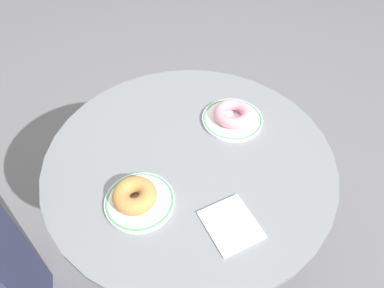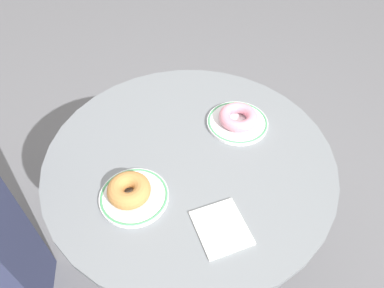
{
  "view_description": "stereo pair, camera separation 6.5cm",
  "coord_description": "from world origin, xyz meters",
  "views": [
    {
      "loc": [
        -0.34,
        -0.51,
        1.46
      ],
      "look_at": [
        0.01,
        -0.0,
        0.78
      ],
      "focal_mm": 32.82,
      "sensor_mm": 36.0,
      "label": 1
    },
    {
      "loc": [
        -0.29,
        -0.55,
        1.46
      ],
      "look_at": [
        0.01,
        -0.0,
        0.78
      ],
      "focal_mm": 32.82,
      "sensor_mm": 36.0,
      "label": 2
    }
  ],
  "objects": [
    {
      "name": "plate_right",
      "position": [
        0.18,
        0.04,
        0.74
      ],
      "size": [
        0.18,
        0.18,
        0.01
      ],
      "color": "white",
      "rests_on": "cafe_table"
    },
    {
      "name": "donut_old_fashioned",
      "position": [
        -0.19,
        -0.05,
        0.76
      ],
      "size": [
        0.13,
        0.13,
        0.04
      ],
      "primitive_type": "torus",
      "rotation": [
        0.0,
        0.0,
        4.42
      ],
      "color": "#BC7F42",
      "rests_on": "plate_left"
    },
    {
      "name": "donut_pink_frosted",
      "position": [
        0.18,
        0.04,
        0.76
      ],
      "size": [
        0.15,
        0.15,
        0.03
      ],
      "primitive_type": "torus",
      "rotation": [
        0.0,
        0.0,
        5.87
      ],
      "color": "pink",
      "rests_on": "plate_right"
    },
    {
      "name": "ground_plane",
      "position": [
        0.0,
        0.0,
        -0.01
      ],
      "size": [
        7.0,
        7.0,
        0.02
      ],
      "primitive_type": "cube",
      "color": "slate"
    },
    {
      "name": "plate_left",
      "position": [
        -0.18,
        -0.06,
        0.74
      ],
      "size": [
        0.17,
        0.17,
        0.01
      ],
      "color": "white",
      "rests_on": "cafe_table"
    },
    {
      "name": "cafe_table",
      "position": [
        0.0,
        0.0,
        0.49
      ],
      "size": [
        0.79,
        0.79,
        0.73
      ],
      "color": "slate",
      "rests_on": "ground"
    },
    {
      "name": "paper_napkin",
      "position": [
        -0.04,
        -0.23,
        0.73
      ],
      "size": [
        0.13,
        0.14,
        0.01
      ],
      "primitive_type": "cube",
      "rotation": [
        0.0,
        0.0,
        -0.13
      ],
      "color": "white",
      "rests_on": "cafe_table"
    }
  ]
}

